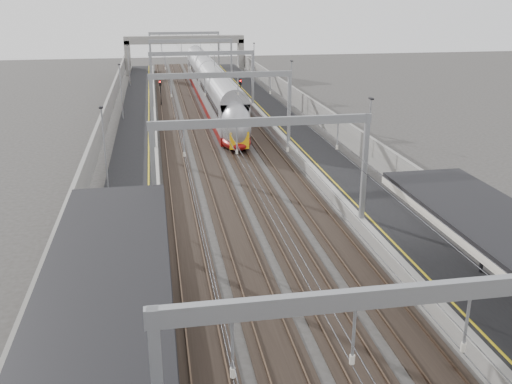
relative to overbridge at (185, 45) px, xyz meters
name	(u,v)px	position (x,y,z in m)	size (l,w,h in m)	color
platform_left	(136,145)	(-8.00, -55.00, -4.81)	(4.00, 120.00, 1.00)	black
platform_right	(298,138)	(8.00, -55.00, -4.81)	(4.00, 120.00, 1.00)	black
tracks	(219,146)	(0.00, -55.00, -5.26)	(11.40, 140.00, 0.20)	black
overhead_line	(211,74)	(0.00, -48.38, 0.83)	(13.00, 140.00, 6.60)	gray
canopy_left	(88,382)	(-8.02, -97.01, -0.22)	(4.40, 30.00, 4.24)	black
overbridge	(185,45)	(0.00, 0.00, 0.00)	(22.00, 2.20, 6.90)	gray
wall_left	(101,135)	(-11.20, -55.00, -3.71)	(0.30, 120.00, 3.20)	gray
wall_right	(329,126)	(11.20, -55.00, -3.71)	(0.30, 120.00, 3.20)	gray
train	(212,90)	(1.50, -34.15, -3.09)	(2.89, 52.57, 4.56)	maroon
signal_green	(160,88)	(-5.20, -32.56, -2.89)	(0.32, 0.32, 3.48)	black
signal_red_near	(224,88)	(3.20, -33.84, -2.89)	(0.32, 0.32, 3.48)	black
signal_red_far	(240,87)	(5.40, -33.47, -2.89)	(0.32, 0.32, 3.48)	black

